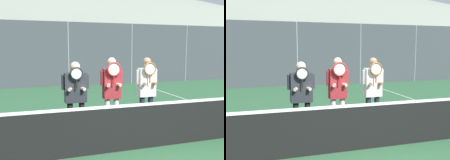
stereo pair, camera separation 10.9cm
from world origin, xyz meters
TOP-DOWN VIEW (x-y plane):
  - ground_plane at (0.00, 0.00)m, footprint 120.00×120.00m
  - hill_distant at (0.00, 55.38)m, footprint 142.30×79.06m
  - clubhouse_building at (0.58, 18.52)m, footprint 16.72×5.50m
  - fence_back at (0.00, 9.31)m, footprint 22.51×0.06m
  - tennis_net at (0.00, 0.00)m, footprint 10.88×0.09m
  - court_line_right_sideline at (4.05, 3.00)m, footprint 0.05×16.00m
  - player_leftmost at (-0.96, 1.01)m, footprint 0.62×0.34m
  - player_center_left at (-0.10, 1.01)m, footprint 0.55×0.34m
  - player_center_right at (0.81, 1.01)m, footprint 0.56×0.34m
  - car_left_of_center at (-1.58, 11.93)m, footprint 4.23×2.07m
  - car_center at (3.32, 12.02)m, footprint 4.12×1.99m

SIDE VIEW (x-z plane):
  - ground_plane at x=0.00m, z-range 0.00..0.00m
  - hill_distant at x=0.00m, z-range -13.83..13.83m
  - court_line_right_sideline at x=4.05m, z-range 0.00..0.01m
  - tennis_net at x=0.00m, z-range -0.03..1.03m
  - car_left_of_center at x=-1.58m, z-range 0.03..1.70m
  - car_center at x=3.32m, z-range 0.02..1.78m
  - player_leftmost at x=-0.96m, z-range 0.18..1.95m
  - player_center_right at x=0.81m, z-range 0.16..2.01m
  - player_center_left at x=-0.10m, z-range 0.16..2.02m
  - clubhouse_building at x=0.58m, z-range 0.02..3.40m
  - fence_back at x=0.00m, z-range 0.00..3.52m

